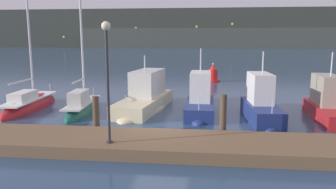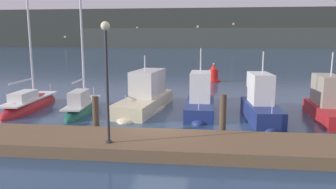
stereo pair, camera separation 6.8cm
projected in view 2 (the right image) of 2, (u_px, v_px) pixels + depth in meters
The scene contains 13 objects.
ground_plane at pixel (159, 134), 14.53m from camera, with size 400.00×400.00×0.00m, color navy.
dock at pixel (152, 144), 12.51m from camera, with size 25.41×2.80×0.45m, color brown.
mooring_pile_1 at pixel (96, 116), 14.33m from camera, with size 0.28×0.28×1.72m, color #4C3D2D.
mooring_pile_2 at pixel (223, 117), 13.68m from camera, with size 0.28×0.28×1.91m, color #4C3D2D.
sailboat_berth_1 at pixel (30, 107), 19.66m from camera, with size 1.68×6.24×10.10m.
sailboat_berth_2 at pixel (83, 109), 18.82m from camera, with size 1.65×5.48×8.14m.
motorboat_berth_3 at pixel (145, 102), 19.53m from camera, with size 3.02×7.18×3.71m.
motorboat_berth_4 at pixel (200, 106), 18.24m from camera, with size 1.68×4.88×4.21m.
motorboat_berth_5 at pixel (261, 111), 16.83m from camera, with size 1.79×4.94×4.09m.
motorboat_berth_6 at pixel (328, 112), 17.06m from camera, with size 1.80×5.45×4.10m.
channel_buoy at pixel (213, 75), 31.68m from camera, with size 1.38×1.38×1.79m.
dock_lamppost at pixel (106, 64), 11.46m from camera, with size 0.32×0.32×4.34m.
hillside_backdrop at pixel (211, 30), 137.56m from camera, with size 240.00×23.00×15.81m.
Camera 2 is at (2.01, -13.87, 4.25)m, focal length 35.00 mm.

